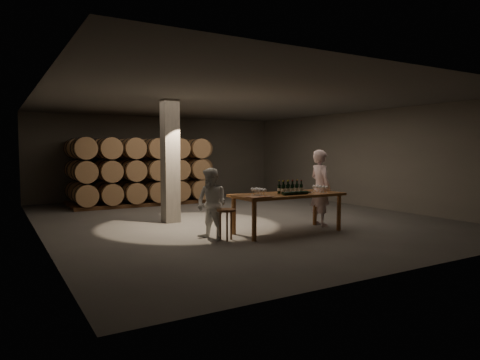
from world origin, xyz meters
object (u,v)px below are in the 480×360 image
person_man (320,188)px  person_woman (212,204)px  plate (307,192)px  notebook_near (266,197)px  bottle_cluster (290,189)px  tasting_table (288,198)px  stool (226,215)px

person_man → person_woman: 3.14m
plate → notebook_near: (-1.41, -0.39, 0.01)m
bottle_cluster → person_woman: person_woman is taller
plate → notebook_near: 1.46m
tasting_table → person_man: size_ratio=1.37×
stool → person_man: bearing=7.3°
plate → person_man: bearing=26.1°
bottle_cluster → notebook_near: (-0.96, -0.43, -0.10)m
bottle_cluster → plate: size_ratio=2.24×
bottle_cluster → notebook_near: 1.06m
bottle_cluster → person_man: 1.23m
tasting_table → stool: tasting_table is taller
tasting_table → plate: plate is taller
tasting_table → person_man: 1.30m
person_man → bottle_cluster: bearing=110.7°
notebook_near → person_woman: 1.15m
person_man → person_woman: size_ratio=1.25×
tasting_table → plate: bearing=-5.7°
bottle_cluster → plate: (0.45, -0.04, -0.10)m
plate → person_man: size_ratio=0.14×
plate → person_woman: (-2.39, 0.19, -0.15)m
tasting_table → plate: 0.53m
stool → person_woman: person_woman is taller
person_man → stool: bearing=102.9°
tasting_table → person_man: bearing=13.9°
tasting_table → person_man: person_man is taller
tasting_table → plate: (0.51, -0.05, 0.11)m
tasting_table → stool: 1.66m
notebook_near → stool: 0.91m
plate → stool: (-2.16, -0.01, -0.37)m
bottle_cluster → person_woman: (-1.94, 0.15, -0.25)m
tasting_table → notebook_near: notebook_near is taller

